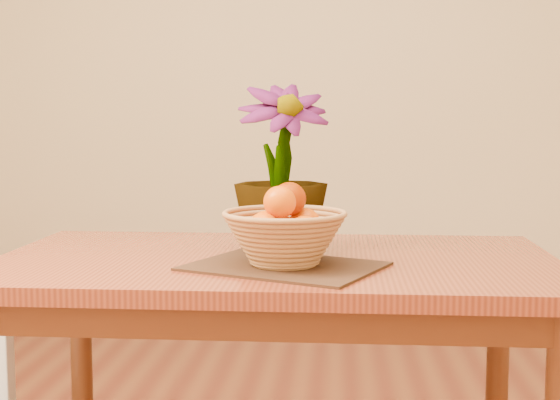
{
  "coord_description": "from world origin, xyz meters",
  "views": [
    {
      "loc": [
        0.16,
        -1.62,
        1.1
      ],
      "look_at": [
        0.02,
        0.21,
        0.9
      ],
      "focal_mm": 50.0,
      "sensor_mm": 36.0,
      "label": 1
    }
  ],
  "objects": [
    {
      "name": "wall_back",
      "position": [
        0.0,
        2.25,
        1.35
      ],
      "size": [
        4.0,
        0.02,
        2.7
      ],
      "primitive_type": "cube",
      "color": "beige",
      "rests_on": "floor"
    },
    {
      "name": "wicker_basket",
      "position": [
        0.03,
        0.16,
        0.81
      ],
      "size": [
        0.29,
        0.29,
        0.12
      ],
      "color": "#A97046",
      "rests_on": "placemat"
    },
    {
      "name": "placemat",
      "position": [
        0.03,
        0.16,
        0.75
      ],
      "size": [
        0.51,
        0.46,
        0.01
      ],
      "primitive_type": "cube",
      "rotation": [
        0.0,
        0.0,
        -0.42
      ],
      "color": "#381E14",
      "rests_on": "table"
    },
    {
      "name": "orange_pile",
      "position": [
        0.03,
        0.17,
        0.87
      ],
      "size": [
        0.17,
        0.17,
        0.14
      ],
      "rotation": [
        0.0,
        0.0,
        0.21
      ],
      "color": "#D84E03",
      "rests_on": "wicker_basket"
    },
    {
      "name": "potted_plant",
      "position": [
        0.0,
        0.4,
        0.97
      ],
      "size": [
        0.3,
        0.3,
        0.44
      ],
      "primitive_type": "imported",
      "rotation": [
        0.0,
        0.0,
        0.28
      ],
      "color": "#1F4A15",
      "rests_on": "table"
    },
    {
      "name": "table",
      "position": [
        0.0,
        0.3,
        0.66
      ],
      "size": [
        1.4,
        0.8,
        0.75
      ],
      "color": "maroon",
      "rests_on": "floor"
    }
  ]
}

